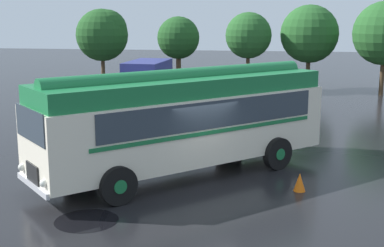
# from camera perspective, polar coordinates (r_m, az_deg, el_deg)

# --- Properties ---
(ground_plane) EXTENTS (120.00, 120.00, 0.00)m
(ground_plane) POSITION_cam_1_polar(r_m,az_deg,el_deg) (17.01, 0.48, -6.09)
(ground_plane) COLOR black
(vintage_bus) EXTENTS (8.97, 8.74, 3.49)m
(vintage_bus) POSITION_cam_1_polar(r_m,az_deg,el_deg) (17.16, -0.80, 0.61)
(vintage_bus) COLOR silver
(vintage_bus) RESTS_ON ground
(car_near_left) EXTENTS (2.14, 4.29, 1.66)m
(car_near_left) POSITION_cam_1_polar(r_m,az_deg,el_deg) (29.08, 0.41, 3.09)
(car_near_left) COLOR navy
(car_near_left) RESTS_ON ground
(car_mid_left) EXTENTS (2.20, 4.32, 1.66)m
(car_mid_left) POSITION_cam_1_polar(r_m,az_deg,el_deg) (28.67, 6.23, 2.90)
(car_mid_left) COLOR silver
(car_mid_left) RESTS_ON ground
(box_van) EXTENTS (2.54, 5.85, 2.50)m
(box_van) POSITION_cam_1_polar(r_m,az_deg,el_deg) (30.51, -5.12, 4.43)
(box_van) COLOR navy
(box_van) RESTS_ON ground
(tree_far_left) EXTENTS (3.69, 3.69, 5.52)m
(tree_far_left) POSITION_cam_1_polar(r_m,az_deg,el_deg) (38.78, -9.41, 9.46)
(tree_far_left) COLOR #4C3823
(tree_far_left) RESTS_ON ground
(tree_left_of_centre) EXTENTS (2.95, 2.95, 4.99)m
(tree_left_of_centre) POSITION_cam_1_polar(r_m,az_deg,el_deg) (37.64, -1.34, 9.22)
(tree_left_of_centre) COLOR #4C3823
(tree_left_of_centre) RESTS_ON ground
(tree_centre) EXTENTS (3.09, 3.09, 5.28)m
(tree_centre) POSITION_cam_1_polar(r_m,az_deg,el_deg) (36.40, 5.95, 9.34)
(tree_centre) COLOR #4C3823
(tree_centre) RESTS_ON ground
(tree_right_of_centre) EXTENTS (3.91, 3.91, 5.78)m
(tree_right_of_centre) POSITION_cam_1_polar(r_m,az_deg,el_deg) (37.38, 12.31, 9.29)
(tree_right_of_centre) COLOR #4C3823
(tree_right_of_centre) RESTS_ON ground
(traffic_cone) EXTENTS (0.36, 0.36, 0.55)m
(traffic_cone) POSITION_cam_1_polar(r_m,az_deg,el_deg) (16.26, 11.41, -6.15)
(traffic_cone) COLOR orange
(traffic_cone) RESTS_ON ground
(puddle_patch) EXTENTS (1.63, 1.63, 0.01)m
(puddle_patch) POSITION_cam_1_polar(r_m,az_deg,el_deg) (14.11, -11.18, -10.12)
(puddle_patch) COLOR black
(puddle_patch) RESTS_ON ground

